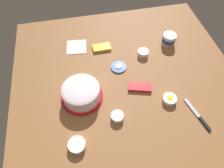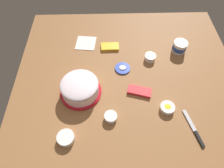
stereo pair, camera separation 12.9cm
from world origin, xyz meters
name	(u,v)px [view 1 (the left image)]	position (x,y,z in m)	size (l,w,h in m)	color
ground_plane	(127,82)	(0.00, 0.00, 0.00)	(1.54, 1.54, 0.00)	#936038
frosted_cake	(81,93)	(-0.31, -0.06, 0.05)	(0.27, 0.27, 0.11)	red
frosting_tub	(169,39)	(0.40, 0.30, 0.04)	(0.10, 0.10, 0.08)	white
frosting_tub_lid	(119,67)	(-0.03, 0.13, 0.01)	(0.11, 0.11, 0.02)	#233DAD
spreading_knife	(199,117)	(0.36, -0.34, 0.01)	(0.07, 0.23, 0.01)	silver
sprinkle_bowl_yellow	(169,99)	(0.22, -0.20, 0.02)	(0.09, 0.09, 0.04)	white
sprinkle_bowl_pink	(143,53)	(0.18, 0.22, 0.02)	(0.08, 0.08, 0.04)	white
sprinkle_bowl_blue	(77,145)	(-0.38, -0.37, 0.02)	(0.10, 0.10, 0.04)	white
sprinkle_bowl_orange	(117,117)	(-0.12, -0.25, 0.02)	(0.08, 0.08, 0.04)	white
candy_box_lower	(102,48)	(-0.12, 0.34, 0.01)	(0.13, 0.08, 0.02)	yellow
candy_box_upper	(140,87)	(0.07, -0.07, 0.01)	(0.15, 0.07, 0.02)	red
paper_napkin	(76,47)	(-0.30, 0.40, 0.00)	(0.15, 0.15, 0.01)	white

